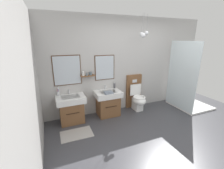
{
  "coord_description": "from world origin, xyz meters",
  "views": [
    {
      "loc": [
        -2.06,
        -2.11,
        2.0
      ],
      "look_at": [
        -0.64,
        1.31,
        0.9
      ],
      "focal_mm": 24.53,
      "sensor_mm": 36.0,
      "label": 1
    }
  ],
  "objects": [
    {
      "name": "ground_plane",
      "position": [
        0.0,
        0.0,
        -0.05
      ],
      "size": [
        6.1,
        4.81,
        0.1
      ],
      "primitive_type": "cube",
      "color": "#3D3D42",
      "rests_on": "ground"
    },
    {
      "name": "tap_on_right_sink",
      "position": [
        -0.7,
        1.66,
        0.74
      ],
      "size": [
        0.03,
        0.13,
        0.11
      ],
      "color": "silver",
      "rests_on": "vanity_sink_right"
    },
    {
      "name": "toilet",
      "position": [
        0.2,
        1.48,
        0.38
      ],
      "size": [
        0.48,
        0.63,
        1.0
      ],
      "color": "brown",
      "rests_on": "ground"
    },
    {
      "name": "shower_tray",
      "position": [
        1.67,
        1.01,
        0.4
      ],
      "size": [
        1.0,
        1.02,
        1.95
      ],
      "color": "white",
      "rests_on": "ground"
    },
    {
      "name": "vanity_sink_right",
      "position": [
        -0.7,
        1.47,
        0.36
      ],
      "size": [
        0.69,
        0.52,
        0.67
      ],
      "color": "brown",
      "rests_on": "ground"
    },
    {
      "name": "wall_left",
      "position": [
        -2.39,
        0.0,
        1.29
      ],
      "size": [
        0.12,
        3.61,
        2.58
      ],
      "primitive_type": "cube",
      "color": "#B7B5B2",
      "rests_on": "ground"
    },
    {
      "name": "soap_dispenser",
      "position": [
        -0.43,
        1.65,
        0.74
      ],
      "size": [
        0.06,
        0.06,
        0.18
      ],
      "color": "#4C4C51",
      "rests_on": "vanity_sink_right"
    },
    {
      "name": "wall_back",
      "position": [
        -0.02,
        1.74,
        1.29
      ],
      "size": [
        4.9,
        0.62,
        2.58
      ],
      "color": "#B7B5B2",
      "rests_on": "ground"
    },
    {
      "name": "tap_on_left_sink",
      "position": [
        -1.67,
        1.66,
        0.74
      ],
      "size": [
        0.03,
        0.13,
        0.11
      ],
      "color": "silver",
      "rests_on": "vanity_sink_left"
    },
    {
      "name": "bath_mat",
      "position": [
        -1.67,
        0.86,
        0.01
      ],
      "size": [
        0.68,
        0.44,
        0.01
      ],
      "primitive_type": "cube",
      "color": "#9E9993",
      "rests_on": "ground"
    },
    {
      "name": "vanity_sink_left",
      "position": [
        -1.67,
        1.47,
        0.36
      ],
      "size": [
        0.69,
        0.52,
        0.67
      ],
      "color": "brown",
      "rests_on": "ground"
    },
    {
      "name": "toothbrush_cup",
      "position": [
        -1.93,
        1.64,
        0.73
      ],
      "size": [
        0.07,
        0.07,
        0.2
      ],
      "color": "silver",
      "rests_on": "vanity_sink_left"
    },
    {
      "name": "folded_hand_towel",
      "position": [
        -0.74,
        1.31,
        0.69
      ],
      "size": [
        0.22,
        0.16,
        0.04
      ],
      "primitive_type": "cube",
      "color": "gray",
      "rests_on": "vanity_sink_right"
    }
  ]
}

